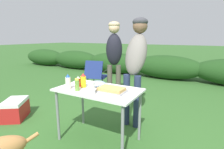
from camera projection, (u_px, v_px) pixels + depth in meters
name	position (u px, v px, depth m)	size (l,w,h in m)	color
ground_plane	(99.00, 139.00, 2.46)	(60.00, 60.00, 0.00)	#336028
shrub_hedge	(166.00, 67.00, 5.95)	(14.40, 0.90, 0.80)	#1E4219
folding_table	(98.00, 94.00, 2.32)	(1.10, 0.64, 0.74)	white
food_tray	(111.00, 90.00, 2.18)	(0.36, 0.23, 0.06)	#9E9EA3
plate_stack	(80.00, 82.00, 2.60)	(0.20, 0.20, 0.02)	white
mixing_bowl	(97.00, 83.00, 2.44)	(0.22, 0.22, 0.07)	#99B2CC
paper_cup_stack	(92.00, 88.00, 2.05)	(0.08, 0.08, 0.16)	white
mustard_bottle	(83.00, 81.00, 2.36)	(0.07, 0.07, 0.20)	yellow
relish_jar	(77.00, 85.00, 2.21)	(0.06, 0.06, 0.16)	olive
mayo_bottle	(68.00, 82.00, 2.28)	(0.07, 0.07, 0.20)	silver
ketchup_bottle	(78.00, 82.00, 2.40)	(0.07, 0.07, 0.15)	red
standing_person_in_olive_jacket	(136.00, 57.00, 2.73)	(0.35, 0.49, 1.71)	#232D4C
standing_person_with_beanie	(114.00, 52.00, 3.68)	(0.41, 0.37, 1.72)	#4C473D
camp_chair_green_behind_table	(96.00, 74.00, 4.48)	(0.58, 0.67, 0.83)	navy
cooler_box	(15.00, 109.00, 3.06)	(0.54, 0.58, 0.34)	#B21E1E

